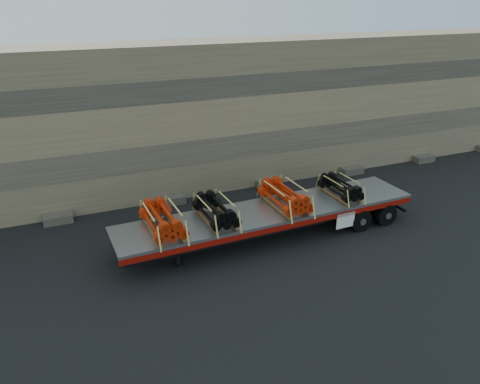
# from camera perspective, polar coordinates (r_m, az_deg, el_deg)

# --- Properties ---
(ground) EXTENTS (120.00, 120.00, 0.00)m
(ground) POSITION_cam_1_polar(r_m,az_deg,el_deg) (19.03, 4.32, -5.30)
(ground) COLOR black
(ground) RESTS_ON ground
(rock_wall) EXTENTS (44.00, 3.00, 7.00)m
(rock_wall) POSITION_cam_1_polar(r_m,az_deg,el_deg) (23.36, -2.76, 9.39)
(rock_wall) COLOR #7A6B54
(rock_wall) RESTS_ON ground
(trailer) EXTENTS (12.28, 2.68, 1.22)m
(trailer) POSITION_cam_1_polar(r_m,az_deg,el_deg) (18.59, 3.58, -3.87)
(trailer) COLOR #9A9DA1
(trailer) RESTS_ON ground
(bundle_front) EXTENTS (1.24, 2.38, 0.83)m
(bundle_front) POSITION_cam_1_polar(r_m,az_deg,el_deg) (16.73, -9.40, -3.46)
(bundle_front) COLOR red
(bundle_front) RESTS_ON trailer
(bundle_midfront) EXTENTS (1.16, 2.22, 0.78)m
(bundle_midfront) POSITION_cam_1_polar(r_m,az_deg,el_deg) (17.30, -2.99, -2.34)
(bundle_midfront) COLOR black
(bundle_midfront) RESTS_ON trailer
(bundle_midrear) EXTENTS (1.27, 2.43, 0.85)m
(bundle_midrear) POSITION_cam_1_polar(r_m,az_deg,el_deg) (18.45, 5.48, -0.60)
(bundle_midrear) COLOR red
(bundle_midrear) RESTS_ON trailer
(bundle_rear) EXTENTS (1.04, 2.00, 0.70)m
(bundle_rear) POSITION_cam_1_polar(r_m,az_deg,el_deg) (19.85, 12.15, 0.49)
(bundle_rear) COLOR black
(bundle_rear) RESTS_ON trailer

